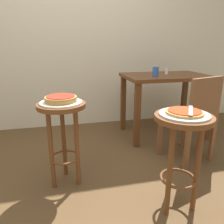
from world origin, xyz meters
TOP-DOWN VIEW (x-y plane):
  - ground_plane at (0.00, 0.00)m, footprint 6.00×6.00m
  - back_wall at (0.00, 1.65)m, footprint 6.00×0.10m
  - stool_foreground at (0.61, -0.30)m, footprint 0.38×0.38m
  - serving_plate_foreground at (0.61, -0.30)m, footprint 0.32×0.32m
  - pizza_foreground at (0.61, -0.30)m, footprint 0.24×0.24m
  - stool_middle at (-0.14, 0.19)m, footprint 0.38×0.38m
  - serving_plate_middle at (-0.14, 0.19)m, footprint 0.32×0.32m
  - pizza_middle at (-0.14, 0.19)m, footprint 0.24×0.24m
  - dining_table at (1.12, 0.98)m, footprint 1.00×0.66m
  - cup_near_edge at (0.93, 0.86)m, footprint 0.07×0.07m
  - condiment_shaker at (1.15, 1.02)m, footprint 0.04×0.04m
  - wooden_chair at (1.08, 0.29)m, footprint 0.50×0.50m
  - pizza_server_knife at (0.64, -0.32)m, footprint 0.14×0.20m

SIDE VIEW (x-z plane):
  - ground_plane at x=0.00m, z-range 0.00..0.00m
  - wooden_chair at x=1.08m, z-range 0.04..0.89m
  - stool_foreground at x=0.61m, z-range 0.16..0.85m
  - stool_middle at x=-0.14m, z-range 0.16..0.85m
  - dining_table at x=1.12m, z-range 0.26..1.03m
  - serving_plate_foreground at x=0.61m, z-range 0.69..0.70m
  - serving_plate_middle at x=-0.14m, z-range 0.69..0.70m
  - pizza_foreground at x=0.61m, z-range 0.70..0.72m
  - pizza_middle at x=-0.14m, z-range 0.70..0.75m
  - pizza_server_knife at x=0.64m, z-range 0.72..0.73m
  - condiment_shaker at x=1.15m, z-range 0.77..0.85m
  - cup_near_edge at x=0.93m, z-range 0.77..0.88m
  - back_wall at x=0.00m, z-range 0.00..3.00m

